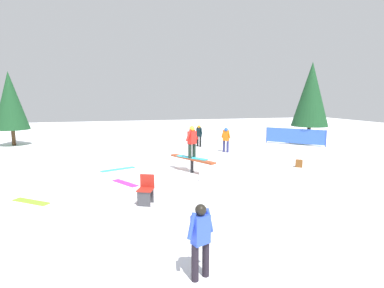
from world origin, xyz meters
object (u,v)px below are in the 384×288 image
Objects in this scene: bystander_blue at (201,237)px; folding_chair at (146,191)px; main_rider_on_rail at (192,142)px; loose_snowboard_cyan at (118,169)px; loose_snowboard_magenta at (125,183)px; backpack_on_snow at (299,163)px; bystander_orange at (226,138)px; rail_feature at (192,160)px; pine_tree_far at (10,101)px; pine_tree_near at (311,94)px; bystander_black at (199,135)px; loose_snowboard_lime at (31,202)px.

bystander_blue is 4.07m from folding_chair.
main_rider_on_rail is 3.59m from loose_snowboard_cyan.
folding_chair is (-2.39, -0.53, 0.40)m from loose_snowboard_magenta.
loose_snowboard_magenta is 3.83× the size of backpack_on_snow.
bystander_orange is at bearing -72.74° from main_rider_on_rail.
pine_tree_far is (10.18, 9.64, 2.41)m from rail_feature.
backpack_on_snow is (-0.27, -5.02, -0.38)m from rail_feature.
main_rider_on_rail reaches higher than backpack_on_snow.
pine_tree_near reaches higher than loose_snowboard_magenta.
loose_snowboard_magenta is 2.48m from folding_chair.
main_rider_on_rail is 6.91m from bystander_black.
bystander_blue reaches higher than loose_snowboard_lime.
folding_chair is (-7.49, 5.46, -0.39)m from bystander_orange.
loose_snowboard_magenta is at bearing 117.92° from pine_tree_near.
backpack_on_snow is at bearing 46.03° from folding_chair.
bystander_black is at bearing -54.35° from main_rider_on_rail.
loose_snowboard_magenta is at bearing 36.14° from backpack_on_snow.
backpack_on_snow is (1.97, -10.73, 0.16)m from loose_snowboard_lime.
bystander_orange is 0.93× the size of loose_snowboard_cyan.
folding_chair is at bearing 160.10° from loose_snowboard_magenta.
loose_snowboard_lime is 3.85× the size of backpack_on_snow.
rail_feature is 1.81× the size of loose_snowboard_magenta.
main_rider_on_rail is (0.00, 0.00, 0.77)m from rail_feature.
pine_tree_near reaches higher than loose_snowboard_lime.
folding_chair is at bearing -105.20° from bystander_blue.
loose_snowboard_cyan is 1.75× the size of folding_chair.
folding_chair is (-4.68, -0.74, 0.40)m from loose_snowboard_cyan.
backpack_on_snow is (0.65, -7.86, 0.16)m from loose_snowboard_magenta.
backpack_on_snow is (7.06, -6.82, -0.60)m from bystander_blue.
bystander_blue is 1.05× the size of loose_snowboard_lime.
bystander_black is 7.39m from backpack_on_snow.
bystander_blue is 1.05× the size of loose_snowboard_magenta.
pine_tree_near reaches higher than bystander_orange.
rail_feature is 14.23m from pine_tree_far.
loose_snowboard_cyan is (1.37, 3.05, -0.53)m from rail_feature.
bystander_orange is 1.64× the size of folding_chair.
rail_feature is 1.64× the size of bystander_orange.
loose_snowboard_cyan is 1.18× the size of loose_snowboard_lime.
bystander_black is at bearing -66.45° from loose_snowboard_magenta.
bystander_blue is at bearing 133.44° from bystander_black.
backpack_on_snow is 8.49m from pine_tree_near.
loose_snowboard_magenta is (-0.92, 2.83, -0.53)m from rail_feature.
bystander_blue is (-7.33, 1.79, 0.22)m from rail_feature.
bystander_orange is 1.10× the size of loose_snowboard_lime.
loose_snowboard_magenta is 0.23× the size of pine_tree_near.
bystander_orange is at bearing 103.84° from pine_tree_near.
bystander_black is 0.91× the size of loose_snowboard_cyan.
pine_tree_near is at bearing -94.45° from loose_snowboard_magenta.
main_rider_on_rail is 3.25m from loose_snowboard_magenta.
bystander_black is 10.83m from folding_chair.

